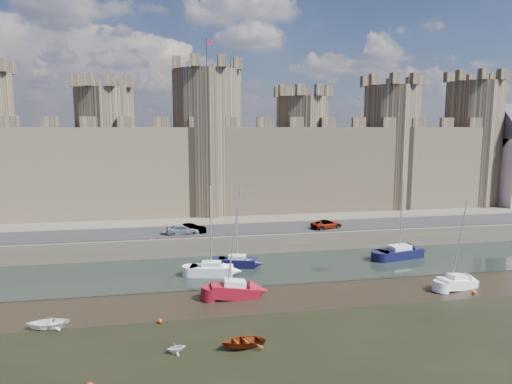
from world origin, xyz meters
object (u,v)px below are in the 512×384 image
car_3 (327,224)px  sailboat_3 (399,252)px  car_1 (191,229)px  sailboat_2 (211,269)px  car_2 (183,230)px  sailboat_1 (237,261)px  sailboat_4 (235,290)px  sailboat_5 (457,282)px

car_3 → sailboat_3: (7.16, -7.47, -2.32)m
car_3 → sailboat_3: 10.61m
car_1 → car_3: car_1 is taller
sailboat_2 → sailboat_3: (24.09, 2.70, -0.02)m
sailboat_3 → car_2: bearing=152.6°
car_1 → sailboat_1: sailboat_1 is taller
sailboat_4 → sailboat_2: bearing=103.2°
car_2 → car_3: 19.78m
car_3 → sailboat_5: bearing=-174.0°
sailboat_2 → sailboat_4: 7.04m
sailboat_1 → sailboat_4: 9.77m
car_3 → sailboat_4: sailboat_4 is taller
sailboat_1 → sailboat_3: sailboat_3 is taller
car_2 → sailboat_2: bearing=-165.9°
sailboat_2 → sailboat_3: bearing=18.6°
sailboat_2 → car_3: bearing=43.2°
sailboat_2 → sailboat_4: sailboat_4 is taller
sailboat_2 → car_1: bearing=111.7°
sailboat_3 → car_3: bearing=121.9°
car_1 → car_3: (18.70, -0.35, -0.04)m
sailboat_1 → car_1: bearing=141.1°
sailboat_3 → sailboat_5: sailboat_3 is taller
car_1 → car_2: (-1.09, -0.34, -0.02)m
car_1 → sailboat_3: bearing=-103.8°
car_3 → sailboat_2: (-16.93, -10.17, -2.30)m
sailboat_3 → sailboat_4: sailboat_4 is taller
car_1 → sailboat_2: (1.77, -10.51, -2.34)m
car_2 → sailboat_3: bearing=-107.1°
sailboat_3 → sailboat_1: bearing=167.8°
car_3 → sailboat_5: (7.79, -18.55, -2.43)m
sailboat_2 → sailboat_5: size_ratio=1.08×
sailboat_2 → sailboat_5: bearing=-6.6°
car_3 → sailboat_5: 20.26m
sailboat_2 → sailboat_4: (1.69, -6.83, -0.01)m
car_1 → sailboat_5: (26.49, -18.89, -2.47)m
sailboat_4 → sailboat_5: size_ratio=1.18×
car_3 → sailboat_1: sailboat_1 is taller
car_2 → sailboat_3: 28.06m
car_3 → sailboat_1: 15.67m
sailboat_1 → sailboat_2: size_ratio=0.87×
car_2 → sailboat_3: sailboat_3 is taller
car_1 → car_3: 18.70m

